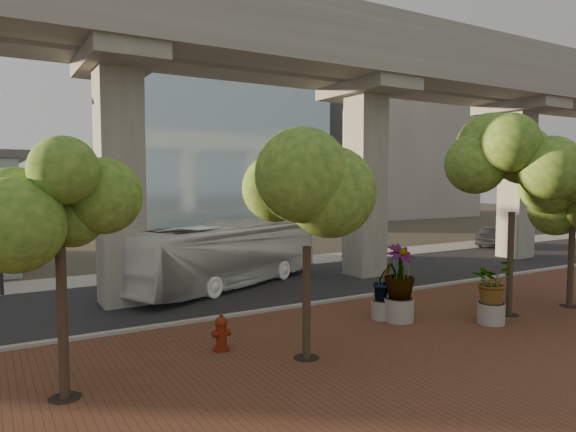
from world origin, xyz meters
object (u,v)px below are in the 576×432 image
planter_front (492,284)px  parked_car (495,237)px  fire_hydrant (221,333)px  transit_bus (227,255)px

planter_front → parked_car: bearing=37.1°
parked_car → fire_hydrant: 28.50m
transit_bus → parked_car: 22.79m
transit_bus → planter_front: 11.29m
transit_bus → fire_hydrant: size_ratio=10.41×
parked_car → planter_front: (-17.44, -13.18, 0.70)m
parked_car → transit_bus: bearing=79.3°
parked_car → fire_hydrant: size_ratio=4.05×
parked_car → planter_front: 21.87m
transit_bus → parked_car: size_ratio=2.57×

